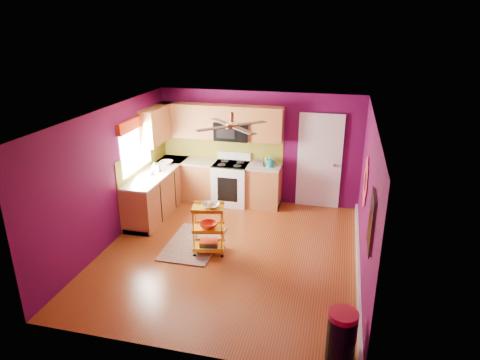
# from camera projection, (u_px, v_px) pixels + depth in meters

# --- Properties ---
(ground) EXTENTS (5.00, 5.00, 0.00)m
(ground) POSITION_uv_depth(u_px,v_px,m) (230.00, 253.00, 7.67)
(ground) COLOR maroon
(ground) RESTS_ON ground
(room_envelope) EXTENTS (4.54, 5.04, 2.52)m
(room_envelope) POSITION_uv_depth(u_px,v_px,m) (231.00, 167.00, 7.09)
(room_envelope) COLOR #54093E
(room_envelope) RESTS_ON ground
(lower_cabinets) EXTENTS (2.81, 2.31, 0.94)m
(lower_cabinets) POSITION_uv_depth(u_px,v_px,m) (192.00, 188.00, 9.47)
(lower_cabinets) COLOR #9C582A
(lower_cabinets) RESTS_ON ground
(electric_range) EXTENTS (0.76, 0.66, 1.13)m
(electric_range) POSITION_uv_depth(u_px,v_px,m) (231.00, 183.00, 9.59)
(electric_range) COLOR white
(electric_range) RESTS_ON ground
(upper_cabinetry) EXTENTS (2.80, 2.30, 1.26)m
(upper_cabinetry) POSITION_uv_depth(u_px,v_px,m) (200.00, 124.00, 9.28)
(upper_cabinetry) COLOR #9C582A
(upper_cabinetry) RESTS_ON ground
(left_window) EXTENTS (0.08, 1.35, 1.08)m
(left_window) POSITION_uv_depth(u_px,v_px,m) (135.00, 137.00, 8.50)
(left_window) COLOR white
(left_window) RESTS_ON ground
(panel_door) EXTENTS (0.95, 0.11, 2.15)m
(panel_door) POSITION_uv_depth(u_px,v_px,m) (319.00, 162.00, 9.25)
(panel_door) COLOR white
(panel_door) RESTS_ON ground
(right_wall_art) EXTENTS (0.04, 2.74, 1.04)m
(right_wall_art) POSITION_uv_depth(u_px,v_px,m) (368.00, 197.00, 6.36)
(right_wall_art) COLOR black
(right_wall_art) RESTS_ON ground
(ceiling_fan) EXTENTS (1.01, 1.01, 0.26)m
(ceiling_fan) POSITION_uv_depth(u_px,v_px,m) (232.00, 125.00, 7.04)
(ceiling_fan) COLOR #BF8C3F
(ceiling_fan) RESTS_ON ground
(shag_rug) EXTENTS (0.92, 1.48, 0.02)m
(shag_rug) POSITION_uv_depth(u_px,v_px,m) (193.00, 243.00, 7.97)
(shag_rug) COLOR black
(shag_rug) RESTS_ON ground
(rolling_cart) EXTENTS (0.62, 0.50, 0.99)m
(rolling_cart) POSITION_uv_depth(u_px,v_px,m) (209.00, 227.00, 7.51)
(rolling_cart) COLOR gold
(rolling_cart) RESTS_ON ground
(trash_can) EXTENTS (0.40, 0.42, 0.69)m
(trash_can) POSITION_uv_depth(u_px,v_px,m) (341.00, 336.00, 5.15)
(trash_can) COLOR black
(trash_can) RESTS_ON ground
(teal_kettle) EXTENTS (0.18, 0.18, 0.21)m
(teal_kettle) POSITION_uv_depth(u_px,v_px,m) (270.00, 163.00, 9.22)
(teal_kettle) COLOR teal
(teal_kettle) RESTS_ON lower_cabinets
(toaster) EXTENTS (0.22, 0.15, 0.18)m
(toaster) POSITION_uv_depth(u_px,v_px,m) (259.00, 162.00, 9.27)
(toaster) COLOR beige
(toaster) RESTS_ON lower_cabinets
(soap_bottle_a) EXTENTS (0.08, 0.08, 0.17)m
(soap_bottle_a) POSITION_uv_depth(u_px,v_px,m) (158.00, 168.00, 8.90)
(soap_bottle_a) COLOR #EA3F72
(soap_bottle_a) RESTS_ON lower_cabinets
(soap_bottle_b) EXTENTS (0.14, 0.14, 0.18)m
(soap_bottle_b) POSITION_uv_depth(u_px,v_px,m) (155.00, 166.00, 8.98)
(soap_bottle_b) COLOR white
(soap_bottle_b) RESTS_ON lower_cabinets
(counter_dish) EXTENTS (0.29, 0.29, 0.07)m
(counter_dish) POSITION_uv_depth(u_px,v_px,m) (166.00, 163.00, 9.40)
(counter_dish) COLOR white
(counter_dish) RESTS_ON lower_cabinets
(counter_cup) EXTENTS (0.12, 0.12, 0.09)m
(counter_cup) POSITION_uv_depth(u_px,v_px,m) (151.00, 173.00, 8.73)
(counter_cup) COLOR white
(counter_cup) RESTS_ON lower_cabinets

